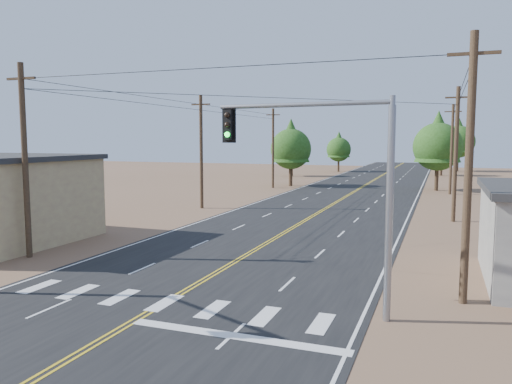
% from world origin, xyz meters
% --- Properties ---
extents(road, '(15.00, 200.00, 0.02)m').
position_xyz_m(road, '(0.00, 30.00, 0.01)').
color(road, black).
rests_on(road, ground).
extents(utility_pole_left_near, '(1.80, 0.30, 10.00)m').
position_xyz_m(utility_pole_left_near, '(-10.50, 12.00, 5.12)').
color(utility_pole_left_near, '#4C3826').
rests_on(utility_pole_left_near, ground).
extents(utility_pole_left_mid, '(1.80, 0.30, 10.00)m').
position_xyz_m(utility_pole_left_mid, '(-10.50, 32.00, 5.12)').
color(utility_pole_left_mid, '#4C3826').
rests_on(utility_pole_left_mid, ground).
extents(utility_pole_left_far, '(1.80, 0.30, 10.00)m').
position_xyz_m(utility_pole_left_far, '(-10.50, 52.00, 5.12)').
color(utility_pole_left_far, '#4C3826').
rests_on(utility_pole_left_far, ground).
extents(utility_pole_right_near, '(1.80, 0.30, 10.00)m').
position_xyz_m(utility_pole_right_near, '(10.50, 12.00, 5.12)').
color(utility_pole_right_near, '#4C3826').
rests_on(utility_pole_right_near, ground).
extents(utility_pole_right_mid, '(1.80, 0.30, 10.00)m').
position_xyz_m(utility_pole_right_mid, '(10.50, 32.00, 5.12)').
color(utility_pole_right_mid, '#4C3826').
rests_on(utility_pole_right_mid, ground).
extents(utility_pole_right_far, '(1.80, 0.30, 10.00)m').
position_xyz_m(utility_pole_right_far, '(10.50, 52.00, 5.12)').
color(utility_pole_right_far, '#4C3826').
rests_on(utility_pole_right_far, ground).
extents(signal_mast_right, '(6.49, 0.84, 7.57)m').
position_xyz_m(signal_mast_right, '(6.13, 9.25, 5.14)').
color(signal_mast_right, gray).
rests_on(signal_mast_right, ground).
extents(tree_left_near, '(5.33, 5.33, 8.88)m').
position_xyz_m(tree_left_near, '(-9.16, 55.38, 5.43)').
color(tree_left_near, '#3F2D1E').
rests_on(tree_left_near, ground).
extents(tree_left_mid, '(4.33, 4.33, 7.22)m').
position_xyz_m(tree_left_mid, '(-14.00, 72.31, 4.41)').
color(tree_left_mid, '#3F2D1E').
rests_on(tree_left_mid, ground).
extents(tree_left_far, '(4.61, 4.61, 7.68)m').
position_xyz_m(tree_left_far, '(-9.00, 86.88, 4.70)').
color(tree_left_far, '#3F2D1E').
rests_on(tree_left_far, ground).
extents(tree_right_near, '(5.75, 5.75, 9.58)m').
position_xyz_m(tree_right_near, '(9.00, 55.76, 5.86)').
color(tree_right_near, '#3F2D1E').
rests_on(tree_right_near, ground).
extents(tree_right_mid, '(4.49, 4.49, 7.48)m').
position_xyz_m(tree_right_mid, '(9.42, 82.68, 4.57)').
color(tree_right_mid, '#3F2D1E').
rests_on(tree_right_mid, ground).
extents(tree_right_far, '(6.22, 6.22, 10.36)m').
position_xyz_m(tree_right_far, '(12.31, 95.98, 6.34)').
color(tree_right_far, '#3F2D1E').
rests_on(tree_right_far, ground).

